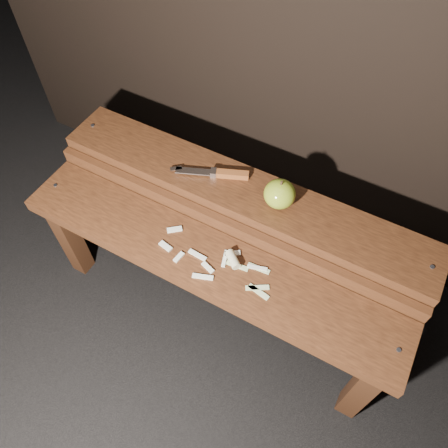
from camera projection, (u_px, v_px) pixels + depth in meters
The scene contains 6 objects.
ground at pixel (216, 306), 1.62m from camera, with size 60.00×60.00×0.00m, color black.
bench_front_tier at pixel (204, 272), 1.30m from camera, with size 1.20×0.20×0.42m.
bench_rear_tier at pixel (240, 207), 1.36m from camera, with size 1.20×0.21×0.50m.
apple at pixel (280, 194), 1.23m from camera, with size 0.09×0.09×0.09m.
knife at pixel (222, 174), 1.31m from camera, with size 0.23×0.11×0.02m.
apple_scraps at pixel (224, 261), 1.23m from camera, with size 0.37×0.14×0.03m.
Camera 1 is at (0.36, -0.59, 1.49)m, focal length 35.00 mm.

